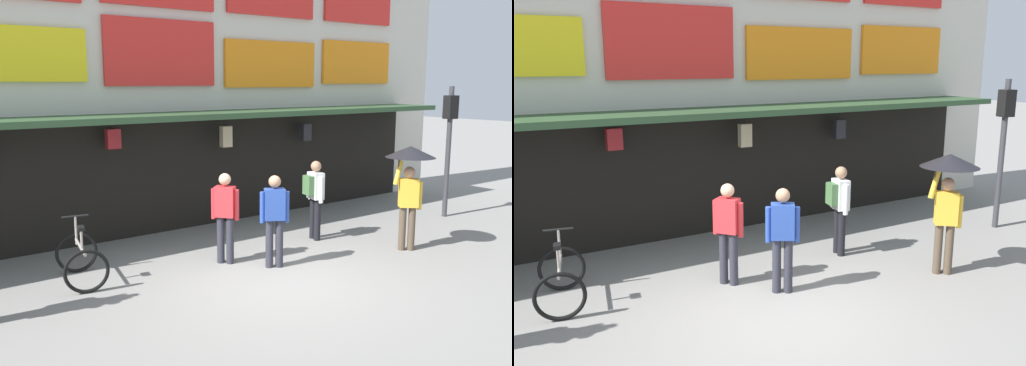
% 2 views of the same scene
% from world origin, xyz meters
% --- Properties ---
extents(ground_plane, '(80.00, 80.00, 0.00)m').
position_xyz_m(ground_plane, '(0.00, 0.00, 0.00)').
color(ground_plane, gray).
extents(shopfront, '(18.00, 2.60, 8.00)m').
position_xyz_m(shopfront, '(0.00, 4.57, 3.96)').
color(shopfront, beige).
rests_on(shopfront, ground).
extents(traffic_light_far, '(0.32, 0.34, 3.20)m').
position_xyz_m(traffic_light_far, '(6.25, 1.16, 2.14)').
color(traffic_light_far, '#38383D').
rests_on(traffic_light_far, ground).
extents(bicycle_parked, '(0.93, 1.28, 1.05)m').
position_xyz_m(bicycle_parked, '(-2.64, 1.89, 0.39)').
color(bicycle_parked, black).
rests_on(bicycle_parked, ground).
extents(pedestrian_in_yellow, '(0.47, 0.37, 1.68)m').
position_xyz_m(pedestrian_in_yellow, '(0.43, 0.60, 0.95)').
color(pedestrian_in_yellow, '#2D2D38').
rests_on(pedestrian_in_yellow, ground).
extents(pedestrian_in_black, '(0.40, 0.43, 1.68)m').
position_xyz_m(pedestrian_in_black, '(-0.15, 1.31, 0.95)').
color(pedestrian_in_black, '#2D2D38').
rests_on(pedestrian_in_black, ground).
extents(pedestrian_in_white, '(0.41, 0.52, 1.68)m').
position_xyz_m(pedestrian_in_white, '(2.23, 1.53, 0.98)').
color(pedestrian_in_white, black).
rests_on(pedestrian_in_white, ground).
extents(pedestrian_with_umbrella, '(0.96, 0.96, 2.08)m').
position_xyz_m(pedestrian_with_umbrella, '(3.19, -0.13, 1.64)').
color(pedestrian_with_umbrella, brown).
rests_on(pedestrian_with_umbrella, ground).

